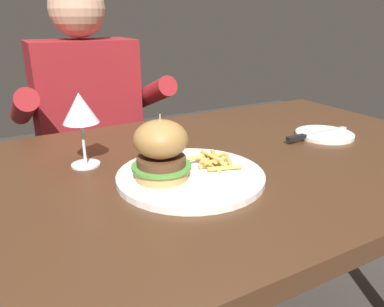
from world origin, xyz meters
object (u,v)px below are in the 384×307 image
object	(u,v)px
burger_sandwich	(161,150)
table_knife	(312,134)
wine_glass	(80,111)
bread_plate	(324,134)
diner_person	(91,152)
main_plate	(191,176)

from	to	relation	value
burger_sandwich	table_knife	xyz separation A→B (m)	(0.48, 0.06, -0.06)
wine_glass	burger_sandwich	bearing A→B (deg)	-57.92
burger_sandwich	bread_plate	bearing A→B (deg)	6.97
bread_plate	table_knife	world-z (taller)	table_knife
burger_sandwich	table_knife	distance (m)	0.49
table_knife	diner_person	size ratio (longest dim) A/B	0.19
bread_plate	diner_person	size ratio (longest dim) A/B	0.14
main_plate	wine_glass	distance (m)	0.28
main_plate	bread_plate	bearing A→B (deg)	8.96
main_plate	burger_sandwich	size ratio (longest dim) A/B	2.33
bread_plate	main_plate	bearing A→B (deg)	-171.04
bread_plate	table_knife	bearing A→B (deg)	-178.97
main_plate	diner_person	bearing A→B (deg)	91.84
main_plate	burger_sandwich	world-z (taller)	burger_sandwich
main_plate	wine_glass	world-z (taller)	wine_glass
bread_plate	table_knife	distance (m)	0.05
burger_sandwich	wine_glass	world-z (taller)	wine_glass
wine_glass	main_plate	bearing A→B (deg)	-47.12
burger_sandwich	wine_glass	distance (m)	0.21
main_plate	bread_plate	distance (m)	0.48
table_knife	diner_person	distance (m)	0.83
wine_glass	diner_person	xyz separation A→B (m)	(0.15, 0.56, -0.30)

